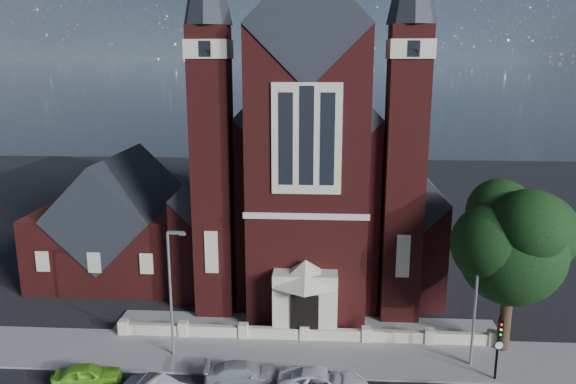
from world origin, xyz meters
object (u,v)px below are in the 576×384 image
(parish_hall, at_px, (122,226))
(street_lamp_right, at_px, (478,294))
(street_tree, at_px, (516,247))
(traffic_signal, at_px, (499,340))
(car_lime_van, at_px, (87,375))
(car_silver_b, at_px, (243,374))
(street_lamp_left, at_px, (172,287))
(church, at_px, (311,169))
(car_white_suv, at_px, (323,383))

(parish_hall, bearing_deg, street_lamp_right, -28.22)
(street_tree, relative_size, traffic_signal, 2.67)
(car_lime_van, bearing_deg, traffic_signal, -99.91)
(parish_hall, xyz_separation_m, street_tree, (28.60, -12.29, 2.95))
(street_lamp_right, bearing_deg, car_lime_van, -171.11)
(street_lamp_right, bearing_deg, car_silver_b, -168.32)
(street_lamp_right, xyz_separation_m, car_lime_van, (-22.07, -3.45, -3.96))
(parish_hall, height_order, street_lamp_left, parish_hall)
(traffic_signal, bearing_deg, church, 118.20)
(parish_hall, relative_size, car_silver_b, 2.79)
(street_lamp_right, bearing_deg, street_tree, 34.26)
(street_lamp_right, height_order, car_lime_van, street_lamp_right)
(parish_hall, relative_size, car_lime_van, 3.25)
(car_white_suv, bearing_deg, church, 7.17)
(street_lamp_left, xyz_separation_m, car_white_suv, (9.12, -3.48, -3.90))
(street_tree, height_order, car_lime_van, street_tree)
(traffic_signal, height_order, car_white_suv, traffic_signal)
(street_lamp_left, distance_m, traffic_signal, 19.08)
(church, xyz_separation_m, car_white_suv, (1.21, -22.43, -7.49))
(car_lime_van, bearing_deg, car_silver_b, -100.06)
(parish_hall, bearing_deg, street_lamp_left, -59.98)
(church, distance_m, car_white_suv, 23.68)
(street_tree, xyz_separation_m, street_lamp_right, (-2.51, -1.71, -2.36))
(car_white_suv, bearing_deg, street_tree, -61.41)
(car_lime_van, bearing_deg, street_lamp_right, -95.69)
(parish_hall, bearing_deg, car_white_suv, -45.45)
(parish_hall, distance_m, street_lamp_right, 29.62)
(parish_hall, height_order, street_tree, street_tree)
(church, bearing_deg, street_tree, -53.83)
(street_lamp_left, distance_m, car_white_suv, 10.52)
(parish_hall, xyz_separation_m, car_silver_b, (12.73, -16.76, -3.38))
(church, relative_size, street_lamp_right, 4.31)
(street_tree, height_order, street_lamp_right, street_tree)
(street_lamp_left, relative_size, traffic_signal, 2.02)
(street_tree, bearing_deg, street_lamp_left, -175.24)
(street_lamp_right, bearing_deg, traffic_signal, -59.99)
(church, height_order, car_white_suv, church)
(street_lamp_left, bearing_deg, street_tree, 4.76)
(street_lamp_left, bearing_deg, car_silver_b, -30.80)
(church, xyz_separation_m, traffic_signal, (11.00, -20.52, -5.60))
(car_silver_b, bearing_deg, parish_hall, 31.63)
(street_lamp_left, bearing_deg, car_lime_van, -139.70)
(street_tree, relative_size, street_lamp_left, 1.32)
(car_lime_van, relative_size, car_white_suv, 0.75)
(church, relative_size, car_white_suv, 6.98)
(parish_hall, bearing_deg, traffic_signal, -29.98)
(parish_hall, relative_size, car_white_suv, 2.44)
(church, distance_m, car_lime_van, 26.49)
(car_silver_b, bearing_deg, street_lamp_left, 53.62)
(church, height_order, street_lamp_left, church)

